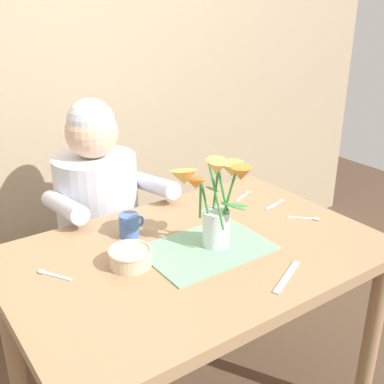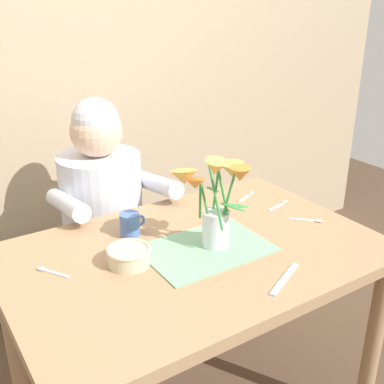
{
  "view_description": "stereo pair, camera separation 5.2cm",
  "coord_description": "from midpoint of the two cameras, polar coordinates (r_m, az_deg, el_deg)",
  "views": [
    {
      "loc": [
        -0.78,
        -1.1,
        1.51
      ],
      "look_at": [
        0.02,
        0.05,
        0.92
      ],
      "focal_mm": 44.57,
      "sensor_mm": 36.0,
      "label": 1
    },
    {
      "loc": [
        -0.74,
        -1.13,
        1.51
      ],
      "look_at": [
        0.02,
        0.05,
        0.92
      ],
      "focal_mm": 44.57,
      "sensor_mm": 36.0,
      "label": 2
    }
  ],
  "objects": [
    {
      "name": "spoon_3",
      "position": [
        1.96,
        7.53,
        -0.38
      ],
      "size": [
        0.12,
        0.06,
        0.01
      ],
      "color": "silver",
      "rests_on": "dining_table"
    },
    {
      "name": "dinner_knife",
      "position": [
        1.43,
        12.05,
        -10.13
      ],
      "size": [
        0.18,
        0.1,
        0.0
      ],
      "primitive_type": "cube",
      "rotation": [
        0.0,
        0.0,
        0.45
      ],
      "color": "silver",
      "rests_on": "dining_table"
    },
    {
      "name": "striped_placemat",
      "position": [
        1.56,
        2.66,
        -6.76
      ],
      "size": [
        0.4,
        0.28,
        0.0
      ],
      "primitive_type": "cube",
      "color": "#7AB289",
      "rests_on": "dining_table"
    },
    {
      "name": "flower_vase",
      "position": [
        1.5,
        3.62,
        -0.78
      ],
      "size": [
        0.23,
        0.27,
        0.33
      ],
      "color": "silver",
      "rests_on": "dining_table"
    },
    {
      "name": "seated_person",
      "position": [
        2.09,
        -9.73,
        -4.47
      ],
      "size": [
        0.45,
        0.47,
        1.14
      ],
      "rotation": [
        0.0,
        0.0,
        0.03
      ],
      "color": "#4C4C56",
      "rests_on": "ground_plane"
    },
    {
      "name": "spoon_2",
      "position": [
        1.8,
        14.89,
        -3.29
      ],
      "size": [
        0.1,
        0.09,
        0.01
      ],
      "color": "silver",
      "rests_on": "dining_table"
    },
    {
      "name": "wood_panel_backdrop",
      "position": [
        2.31,
        -13.92,
        15.71
      ],
      "size": [
        4.0,
        0.1,
        2.5
      ],
      "primitive_type": "cube",
      "color": "tan",
      "rests_on": "ground_plane"
    },
    {
      "name": "spoon_1",
      "position": [
        1.9,
        11.38,
        -1.45
      ],
      "size": [
        0.12,
        0.04,
        0.01
      ],
      "color": "silver",
      "rests_on": "dining_table"
    },
    {
      "name": "ceramic_bowl",
      "position": [
        1.47,
        -6.55,
        -7.53
      ],
      "size": [
        0.14,
        0.14,
        0.06
      ],
      "color": "beige",
      "rests_on": "dining_table"
    },
    {
      "name": "spoon_0",
      "position": [
        1.49,
        -15.91,
        -9.06
      ],
      "size": [
        0.08,
        0.11,
        0.01
      ],
      "color": "silver",
      "rests_on": "dining_table"
    },
    {
      "name": "ceramic_mug",
      "position": [
        1.64,
        -6.49,
        -3.84
      ],
      "size": [
        0.09,
        0.07,
        0.08
      ],
      "color": "#476BB7",
      "rests_on": "dining_table"
    },
    {
      "name": "dining_table",
      "position": [
        1.6,
        1.29,
        -9.91
      ],
      "size": [
        1.2,
        0.8,
        0.74
      ],
      "color": "#9E7A56",
      "rests_on": "ground_plane"
    }
  ]
}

